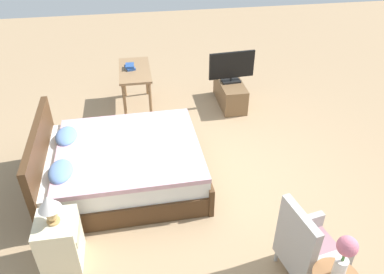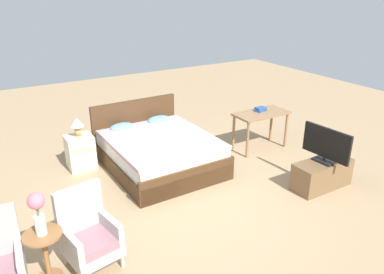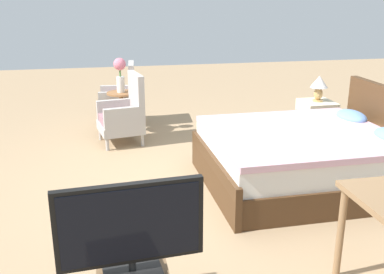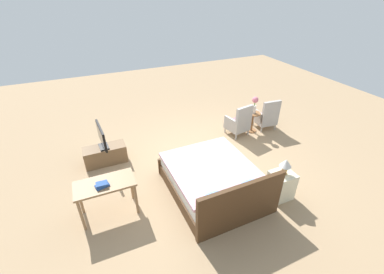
# 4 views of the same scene
# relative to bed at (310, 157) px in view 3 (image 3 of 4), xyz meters

# --- Properties ---
(ground_plane) EXTENTS (16.00, 16.00, 0.00)m
(ground_plane) POSITION_rel_bed_xyz_m (-0.12, -1.11, -0.30)
(ground_plane) COLOR #A38460
(bed) EXTENTS (1.70, 2.06, 0.96)m
(bed) POSITION_rel_bed_xyz_m (0.00, 0.00, 0.00)
(bed) COLOR #472D19
(bed) RESTS_ON ground_plane
(armchair_by_window_left) EXTENTS (0.58, 0.58, 0.92)m
(armchair_by_window_left) POSITION_rel_bed_xyz_m (-2.67, -1.80, 0.08)
(armchair_by_window_left) COLOR #ADA8A3
(armchair_by_window_left) RESTS_ON ground_plane
(armchair_by_window_right) EXTENTS (0.63, 0.63, 0.92)m
(armchair_by_window_right) POSITION_rel_bed_xyz_m (-1.73, -1.80, 0.08)
(armchair_by_window_right) COLOR #ADA8A3
(armchair_by_window_right) RESTS_ON ground_plane
(side_table) EXTENTS (0.40, 0.40, 0.58)m
(side_table) POSITION_rel_bed_xyz_m (-2.20, -1.81, 0.07)
(side_table) COLOR #936038
(side_table) RESTS_ON ground_plane
(flower_vase) EXTENTS (0.17, 0.17, 0.48)m
(flower_vase) POSITION_rel_bed_xyz_m (-2.20, -1.81, 0.58)
(flower_vase) COLOR silver
(flower_vase) RESTS_ON side_table
(nightstand) EXTENTS (0.44, 0.41, 0.59)m
(nightstand) POSITION_rel_bed_xyz_m (-1.16, 0.63, -0.01)
(nightstand) COLOR beige
(nightstand) RESTS_ON ground_plane
(table_lamp) EXTENTS (0.22, 0.22, 0.33)m
(table_lamp) POSITION_rel_bed_xyz_m (-1.16, 0.63, 0.50)
(table_lamp) COLOR tan
(table_lamp) RESTS_ON nightstand
(tv_flatscreen) EXTENTS (0.22, 0.80, 0.54)m
(tv_flatscreen) POSITION_rel_bed_xyz_m (1.87, -1.95, 0.42)
(tv_flatscreen) COLOR black
(tv_flatscreen) RESTS_ON tv_stand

